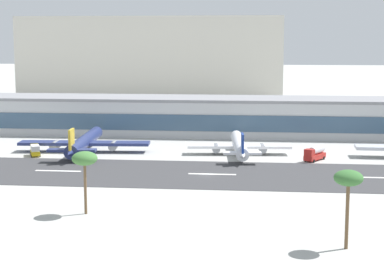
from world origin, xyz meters
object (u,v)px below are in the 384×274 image
(terminal_building, at_px, (178,116))
(airliner_navy_tail_gate_2, at_px, (239,146))
(distant_hotel_block, at_px, (151,58))
(service_fuel_truck_1, at_px, (315,153))
(palm_tree_2, at_px, (85,160))
(airliner_gold_tail_gate_1, at_px, (84,143))
(palm_tree_1, at_px, (348,180))
(service_box_truck_0, at_px, (35,150))

(terminal_building, distance_m, airliner_navy_tail_gate_2, 46.66)
(distant_hotel_block, height_order, service_fuel_truck_1, distant_hotel_block)
(airliner_navy_tail_gate_2, relative_size, service_fuel_truck_1, 4.69)
(palm_tree_2, bearing_deg, distant_hotel_block, 96.40)
(terminal_building, bearing_deg, airliner_gold_tail_gate_1, -119.52)
(terminal_building, height_order, distant_hotel_block, distant_hotel_block)
(airliner_gold_tail_gate_1, xyz_separation_m, airliner_navy_tail_gate_2, (46.49, 0.76, -0.28))
(palm_tree_1, xyz_separation_m, palm_tree_2, (-47.65, 16.63, -0.64))
(distant_hotel_block, bearing_deg, airliner_navy_tail_gate_2, -72.49)
(terminal_building, xyz_separation_m, airliner_navy_tail_gate_2, (23.27, -40.25, -3.94))
(terminal_building, height_order, service_box_truck_0, terminal_building)
(service_fuel_truck_1, relative_size, palm_tree_1, 0.66)
(distant_hotel_block, distance_m, airliner_gold_tail_gate_1, 176.21)
(terminal_building, height_order, service_fuel_truck_1, terminal_building)
(service_box_truck_0, distance_m, palm_tree_2, 68.57)
(distant_hotel_block, height_order, airliner_navy_tail_gate_2, distant_hotel_block)
(airliner_navy_tail_gate_2, bearing_deg, terminal_building, 25.19)
(service_fuel_truck_1, bearing_deg, airliner_navy_tail_gate_2, -76.51)
(terminal_building, distance_m, service_box_truck_0, 60.35)
(airliner_navy_tail_gate_2, distance_m, service_fuel_truck_1, 22.46)
(distant_hotel_block, height_order, service_box_truck_0, distant_hotel_block)
(service_box_truck_0, bearing_deg, terminal_building, -59.39)
(service_fuel_truck_1, distance_m, palm_tree_2, 78.96)
(terminal_building, relative_size, airliner_gold_tail_gate_1, 4.67)
(service_box_truck_0, relative_size, service_fuel_truck_1, 0.75)
(terminal_building, distance_m, service_fuel_truck_1, 65.26)
(distant_hotel_block, height_order, palm_tree_2, distant_hotel_block)
(service_box_truck_0, height_order, palm_tree_2, palm_tree_2)
(airliner_navy_tail_gate_2, distance_m, service_box_truck_0, 59.53)
(distant_hotel_block, relative_size, airliner_gold_tail_gate_1, 3.28)
(distant_hotel_block, distance_m, service_box_truck_0, 183.56)
(service_box_truck_0, xyz_separation_m, service_fuel_truck_1, (80.21, 0.95, 0.24))
(airliner_navy_tail_gate_2, relative_size, palm_tree_1, 3.08)
(distant_hotel_block, height_order, palm_tree_1, distant_hotel_block)
(terminal_building, bearing_deg, distant_hotel_block, 103.31)
(service_fuel_truck_1, bearing_deg, palm_tree_2, -6.33)
(airliner_gold_tail_gate_1, xyz_separation_m, service_fuel_truck_1, (67.75, -6.47, -0.93))
(service_fuel_truck_1, bearing_deg, airliner_gold_tail_gate_1, -63.19)
(airliner_gold_tail_gate_1, distance_m, airliner_navy_tail_gate_2, 46.50)
(airliner_navy_tail_gate_2, bearing_deg, service_fuel_truck_1, -113.62)
(terminal_building, bearing_deg, service_fuel_truck_1, -46.83)
(airliner_navy_tail_gate_2, bearing_deg, airliner_gold_tail_gate_1, 86.09)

